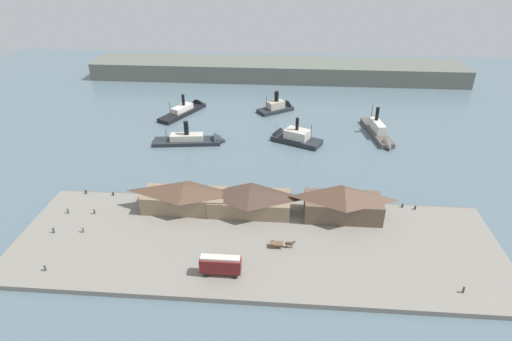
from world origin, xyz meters
TOP-DOWN VIEW (x-y plane):
  - ground_plane at (0.00, 0.00)m, footprint 320.00×320.00m
  - quay_promenade at (0.00, -22.00)m, footprint 110.00×36.00m
  - seawall_edge at (0.00, -3.60)m, footprint 110.00×0.80m
  - ferry_shed_west_terminal at (-18.97, -9.80)m, footprint 21.18×8.38m
  - ferry_shed_customs_shed at (-2.51, -9.53)m, footprint 20.56×9.52m
  - ferry_shed_east_terminal at (20.46, -10.14)m, footprint 19.03×8.96m
  - street_tram at (-6.31, -33.09)m, footprint 8.37×2.58m
  - horse_cart at (5.76, -23.37)m, footprint 5.75×1.66m
  - pedestrian_near_cart at (-42.87, -34.92)m, footprint 0.41×0.41m
  - pedestrian_walking_west at (-47.80, -14.28)m, footprint 0.40×0.40m
  - pedestrian_at_waters_edge at (-47.49, -22.26)m, footprint 0.39×0.39m
  - pedestrian_by_tram at (-40.66, -21.56)m, footprint 0.40×0.40m
  - pedestrian_near_east_shed at (-41.14, -13.92)m, footprint 0.39×0.39m
  - pedestrian_standing_center at (41.62, -34.54)m, footprint 0.42×0.42m
  - mooring_post_west at (-39.66, -5.14)m, footprint 0.44×0.44m
  - mooring_post_center_west at (39.35, -5.57)m, footprint 0.44×0.44m
  - mooring_post_east at (36.34, -4.86)m, footprint 0.44×0.44m
  - mooring_post_center_east at (-47.33, -4.81)m, footprint 0.44×0.44m
  - ferry_moored_east at (7.65, 35.71)m, footprint 19.13×13.47m
  - ferry_near_quay at (-24.15, 31.84)m, footprint 25.25×9.15m
  - ferry_departing_north at (-33.92, 60.42)m, footprint 16.10×24.86m
  - ferry_outer_harbor at (38.25, 41.21)m, footprint 8.55×26.41m
  - ferry_approaching_west at (2.68, 64.88)m, footprint 16.00×13.83m
  - far_headland at (0.00, 110.00)m, footprint 180.00×24.00m

SIDE VIEW (x-z plane):
  - ground_plane at x=0.00m, z-range 0.00..0.00m
  - seawall_edge at x=0.00m, z-range 0.00..1.00m
  - quay_promenade at x=0.00m, z-range 0.00..1.20m
  - ferry_near_quay at x=-24.15m, z-range -3.92..6.15m
  - ferry_departing_north at x=-33.92m, z-range -3.65..5.98m
  - ferry_approaching_west at x=2.68m, z-range -3.68..6.67m
  - ferry_outer_harbor at x=38.25m, z-range -3.87..6.99m
  - ferry_moored_east at x=7.65m, z-range -3.99..7.16m
  - mooring_post_west at x=-39.66m, z-range 1.20..2.10m
  - mooring_post_center_west at x=39.35m, z-range 1.20..2.10m
  - mooring_post_east at x=36.34m, z-range 1.20..2.10m
  - mooring_post_center_east at x=-47.33m, z-range 1.20..2.10m
  - pedestrian_near_east_shed at x=-41.14m, z-range 1.13..2.69m
  - pedestrian_at_waters_edge at x=-47.49m, z-range 1.13..2.72m
  - pedestrian_walking_west at x=-47.80m, z-range 1.13..2.74m
  - pedestrian_by_tram at x=-40.66m, z-range 1.13..2.76m
  - pedestrian_near_cart at x=-42.87m, z-range 1.13..2.80m
  - pedestrian_standing_center at x=41.62m, z-range 1.13..2.81m
  - horse_cart at x=5.76m, z-range 1.19..3.06m
  - street_tram at x=-6.31m, z-range 1.56..6.08m
  - far_headland at x=0.00m, z-range 0.00..8.00m
  - ferry_shed_customs_shed at x=-2.51m, z-range 1.25..7.79m
  - ferry_shed_west_terminal at x=-18.97m, z-range 1.25..8.19m
  - ferry_shed_east_terminal at x=20.46m, z-range 1.27..9.63m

